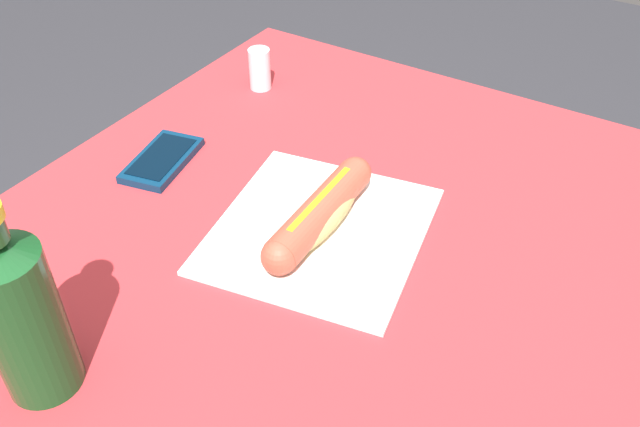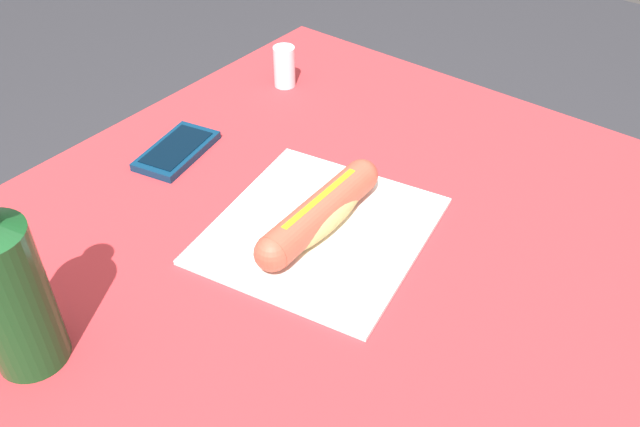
{
  "view_description": "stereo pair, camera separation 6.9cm",
  "coord_description": "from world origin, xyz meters",
  "px_view_note": "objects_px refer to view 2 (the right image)",
  "views": [
    {
      "loc": [
        -0.48,
        -0.33,
        1.3
      ],
      "look_at": [
        0.07,
        0.01,
        0.76
      ],
      "focal_mm": 37.85,
      "sensor_mm": 36.0,
      "label": 1
    },
    {
      "loc": [
        -0.44,
        -0.38,
        1.3
      ],
      "look_at": [
        0.07,
        0.01,
        0.76
      ],
      "focal_mm": 37.85,
      "sensor_mm": 36.0,
      "label": 2
    }
  ],
  "objects_px": {
    "soda_bottle": "(8,289)",
    "salt_shaker": "(284,67)",
    "hot_dog": "(320,213)",
    "cell_phone": "(177,150)"
  },
  "relations": [
    {
      "from": "cell_phone",
      "to": "salt_shaker",
      "type": "height_order",
      "value": "salt_shaker"
    },
    {
      "from": "hot_dog",
      "to": "cell_phone",
      "type": "bearing_deg",
      "value": 88.38
    },
    {
      "from": "soda_bottle",
      "to": "salt_shaker",
      "type": "bearing_deg",
      "value": 15.58
    },
    {
      "from": "cell_phone",
      "to": "soda_bottle",
      "type": "height_order",
      "value": "soda_bottle"
    },
    {
      "from": "cell_phone",
      "to": "salt_shaker",
      "type": "bearing_deg",
      "value": 2.11
    },
    {
      "from": "salt_shaker",
      "to": "cell_phone",
      "type": "bearing_deg",
      "value": -177.89
    },
    {
      "from": "soda_bottle",
      "to": "salt_shaker",
      "type": "height_order",
      "value": "soda_bottle"
    },
    {
      "from": "cell_phone",
      "to": "soda_bottle",
      "type": "relative_size",
      "value": 0.63
    },
    {
      "from": "hot_dog",
      "to": "salt_shaker",
      "type": "height_order",
      "value": "salt_shaker"
    },
    {
      "from": "cell_phone",
      "to": "hot_dog",
      "type": "bearing_deg",
      "value": -91.62
    }
  ]
}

